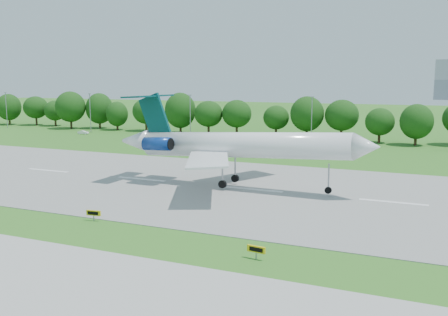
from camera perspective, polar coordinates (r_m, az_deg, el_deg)
The scene contains 9 objects.
ground at distance 65.37m, azimuth -21.38°, elevation -6.33°, with size 600.00×600.00×0.00m, color #265F19.
runway at distance 84.38m, azimuth -9.41°, elevation -2.42°, with size 400.00×45.00×0.08m, color gray.
tree_line at distance 144.06m, azimuth 5.08°, elevation 4.84°, with size 288.40×8.40×10.40m.
light_poles at distance 135.47m, azimuth 2.74°, elevation 4.67°, with size 175.90×0.25×12.19m.
airliner at distance 75.95m, azimuth 0.66°, elevation 1.65°, with size 41.97×30.64×14.04m.
taxi_sign_centre at distance 61.13m, azimuth -14.69°, elevation -6.12°, with size 1.83×0.44×1.28m.
taxi_sign_right at distance 47.14m, azimuth 3.70°, elevation -10.39°, with size 1.85×0.43×1.29m.
service_vehicle_a at distance 157.62m, azimuth -15.80°, elevation 2.83°, with size 1.13×3.25×1.07m, color white.
service_vehicle_b at distance 150.66m, azimuth -8.22°, elevation 2.86°, with size 1.60×3.98×1.36m, color silver.
Camera 1 is at (44.94, -44.47, 16.60)m, focal length 40.00 mm.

